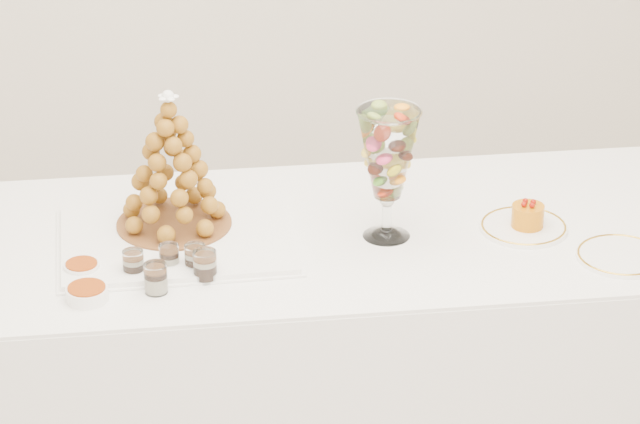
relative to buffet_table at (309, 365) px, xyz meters
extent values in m
cube|color=white|center=(0.00, 0.00, -0.01)|extent=(2.10, 0.95, 0.77)
cube|color=white|center=(0.00, 0.00, 0.39)|extent=(2.09, 0.95, 0.01)
cube|color=white|center=(-0.33, 0.01, 0.40)|extent=(0.58, 0.45, 0.02)
cylinder|color=white|center=(0.19, -0.05, 0.40)|extent=(0.12, 0.12, 0.02)
cylinder|color=white|center=(0.19, -0.05, 0.45)|extent=(0.03, 0.03, 0.08)
sphere|color=white|center=(0.19, -0.05, 0.49)|extent=(0.04, 0.04, 0.04)
cylinder|color=white|center=(0.54, -0.08, 0.40)|extent=(0.22, 0.22, 0.01)
cylinder|color=white|center=(0.73, -0.27, 0.39)|extent=(0.22, 0.22, 0.01)
cylinder|color=white|center=(-0.45, -0.14, 0.42)|extent=(0.05, 0.05, 0.07)
cylinder|color=white|center=(-0.36, -0.12, 0.42)|extent=(0.06, 0.06, 0.06)
cylinder|color=white|center=(-0.30, -0.14, 0.42)|extent=(0.06, 0.06, 0.07)
cylinder|color=white|center=(-0.40, -0.22, 0.43)|extent=(0.06, 0.06, 0.07)
cylinder|color=white|center=(-0.28, -0.19, 0.43)|extent=(0.07, 0.07, 0.08)
cylinder|color=white|center=(-0.57, -0.10, 0.40)|extent=(0.09, 0.09, 0.03)
cylinder|color=white|center=(-0.57, -0.23, 0.41)|extent=(0.10, 0.10, 0.03)
cylinder|color=brown|center=(-0.33, 0.08, 0.41)|extent=(0.29, 0.29, 0.01)
cone|color=#8F5A16|center=(-0.33, 0.08, 0.59)|extent=(0.28, 0.28, 0.35)
sphere|color=white|center=(-0.33, 0.08, 0.75)|extent=(0.03, 0.03, 0.03)
cylinder|color=#C66D09|center=(0.55, -0.08, 0.43)|extent=(0.08, 0.08, 0.06)
sphere|color=#921005|center=(0.56, -0.08, 0.47)|extent=(0.01, 0.01, 0.01)
sphere|color=#921005|center=(0.54, -0.07, 0.47)|extent=(0.01, 0.01, 0.01)
sphere|color=#921005|center=(0.54, -0.09, 0.47)|extent=(0.01, 0.01, 0.01)
sphere|color=#921005|center=(0.55, -0.10, 0.47)|extent=(0.01, 0.01, 0.01)
camera|label=1|loc=(-0.62, -3.33, 2.16)|focal=85.00mm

